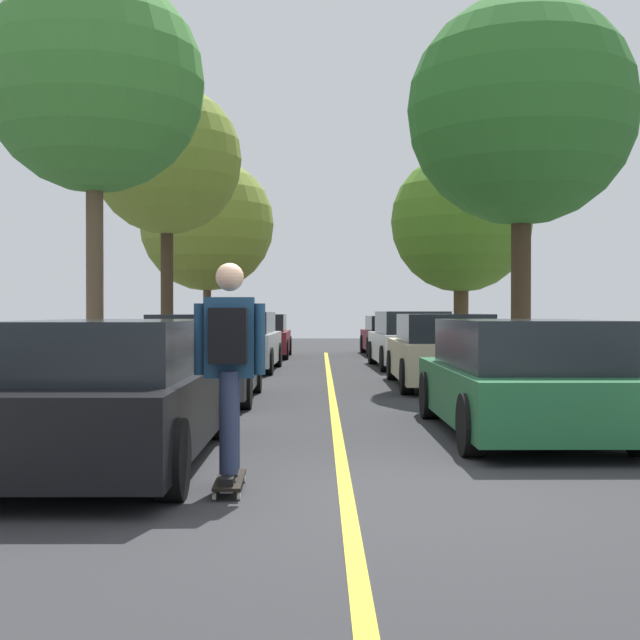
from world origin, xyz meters
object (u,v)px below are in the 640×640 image
(street_tree_left_far, at_px, (211,225))
(streetlamp, at_px, (174,238))
(parked_car_right_farthest, at_px, (394,336))
(parked_car_left_nearest, at_px, (119,393))
(skateboarder, at_px, (233,357))
(skateboard, at_px, (234,480))
(parked_car_right_near, at_px, (446,352))
(street_tree_right_near, at_px, (465,223))
(parked_car_right_nearest, at_px, (525,378))
(parked_car_left_near, at_px, (206,358))
(parked_car_right_far, at_px, (415,340))
(street_tree_left_near, at_px, (171,161))
(street_tree_left_nearest, at_px, (98,84))
(parked_car_left_far, at_px, (245,342))
(street_tree_right_nearest, at_px, (525,112))
(parked_car_left_farthest, at_px, (263,336))

(street_tree_left_far, distance_m, streetlamp, 7.48)
(parked_car_right_farthest, bearing_deg, parked_car_left_nearest, -101.73)
(street_tree_left_far, bearing_deg, skateboarder, -82.04)
(skateboard, distance_m, skateboarder, 1.01)
(parked_car_right_near, bearing_deg, streetlamp, 143.03)
(streetlamp, bearing_deg, parked_car_right_farthest, 52.10)
(parked_car_right_near, distance_m, street_tree_right_near, 9.60)
(street_tree_right_near, bearing_deg, parked_car_right_nearest, -96.75)
(parked_car_left_near, distance_m, parked_car_right_near, 5.00)
(parked_car_left_near, relative_size, parked_car_right_far, 0.89)
(street_tree_left_near, distance_m, streetlamp, 1.90)
(street_tree_left_nearest, relative_size, skateboarder, 3.99)
(street_tree_left_near, relative_size, street_tree_left_far, 1.07)
(parked_car_left_far, relative_size, parked_car_right_near, 0.96)
(parked_car_left_near, xyz_separation_m, parked_car_left_far, (0.00, 7.07, 0.03))
(parked_car_right_farthest, bearing_deg, parked_car_right_near, -90.01)
(skateboarder, bearing_deg, parked_car_left_near, 99.59)
(street_tree_right_nearest, bearing_deg, street_tree_left_nearest, -156.17)
(street_tree_left_far, height_order, streetlamp, street_tree_left_far)
(parked_car_right_far, height_order, skateboard, parked_car_right_far)
(street_tree_left_nearest, relative_size, street_tree_left_near, 1.01)
(parked_car_right_near, height_order, street_tree_right_nearest, street_tree_right_nearest)
(parked_car_left_farthest, distance_m, street_tree_left_near, 8.03)
(skateboarder, bearing_deg, parked_car_right_nearest, 45.82)
(street_tree_left_far, xyz_separation_m, street_tree_right_nearest, (7.96, -10.78, 1.24))
(parked_car_right_far, relative_size, street_tree_left_far, 0.70)
(street_tree_right_nearest, height_order, street_tree_right_near, street_tree_right_nearest)
(parked_car_right_far, xyz_separation_m, skateboarder, (-3.11, -15.48, 0.37))
(parked_car_left_far, relative_size, skateboard, 5.24)
(parked_car_left_far, relative_size, street_tree_left_far, 0.69)
(parked_car_left_near, xyz_separation_m, street_tree_right_near, (6.15, 11.27, 3.42))
(streetlamp, bearing_deg, skateboarder, -78.27)
(parked_car_right_near, relative_size, skateboarder, 2.63)
(street_tree_right_nearest, bearing_deg, parked_car_right_farthest, 99.19)
(street_tree_left_near, relative_size, skateboarder, 3.94)
(parked_car_left_nearest, distance_m, streetlamp, 13.44)
(parked_car_right_near, distance_m, skateboard, 10.21)
(street_tree_right_near, distance_m, streetlamp, 8.98)
(skateboarder, bearing_deg, parked_car_left_nearest, 134.27)
(parked_car_left_nearest, distance_m, parked_car_right_nearest, 4.75)
(parked_car_left_near, xyz_separation_m, parked_car_left_farthest, (0.00, 13.33, -0.02))
(street_tree_right_nearest, distance_m, skateboarder, 12.82)
(parked_car_right_near, height_order, parked_car_right_far, parked_car_right_far)
(parked_car_left_farthest, height_order, skateboard, parked_car_left_farthest)
(parked_car_left_far, distance_m, street_tree_left_nearest, 8.47)
(street_tree_right_nearest, height_order, skateboard, street_tree_right_nearest)
(parked_car_left_farthest, relative_size, street_tree_left_near, 0.61)
(street_tree_left_far, distance_m, skateboarder, 22.17)
(streetlamp, bearing_deg, street_tree_right_near, 28.02)
(parked_car_left_far, xyz_separation_m, parked_car_right_near, (4.34, -4.58, -0.03))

